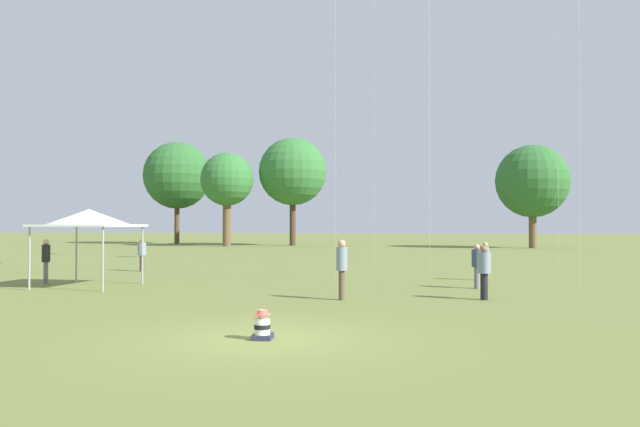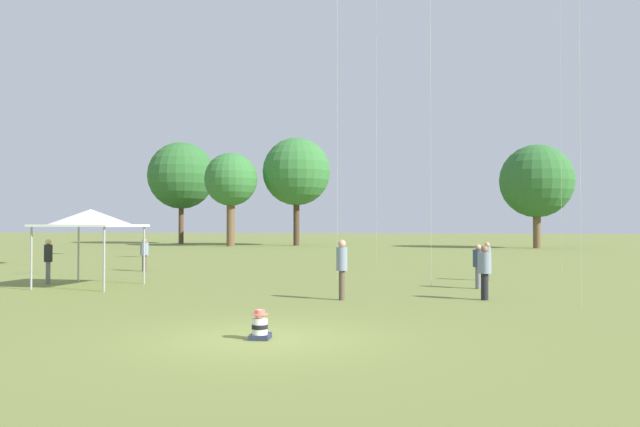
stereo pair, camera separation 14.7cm
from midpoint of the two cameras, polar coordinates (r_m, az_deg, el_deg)
The scene contains 13 objects.
ground_plane at distance 12.29m, azimuth -5.56°, elevation -11.35°, with size 300.00×300.00×0.00m, color olive.
seated_toddler at distance 12.20m, azimuth -5.66°, elevation -10.28°, with size 0.41×0.50×0.58m.
person_standing_0 at distance 30.71m, azimuth -16.10°, elevation -3.40°, with size 0.42×0.42×1.56m.
person_standing_1 at distance 25.53m, azimuth 14.72°, elevation -3.89°, with size 0.30×0.30×1.52m.
person_standing_2 at distance 18.94m, azimuth 14.55°, elevation -4.84°, with size 0.50×0.50×1.59m.
person_standing_3 at distance 22.20m, azimuth 13.97°, elevation -4.36°, with size 0.47×0.47×1.53m.
person_standing_4 at distance 25.40m, azimuth -23.92°, elevation -3.64°, with size 0.34×0.34×1.67m.
person_standing_5 at distance 18.30m, azimuth 1.77°, elevation -4.60°, with size 0.46×0.46×1.76m.
canopy_tent at distance 23.61m, azimuth -20.55°, elevation -0.42°, with size 3.06×3.06×2.76m.
distant_tree_0 at distance 66.64m, azimuth -2.58°, elevation 3.83°, with size 7.22×7.22×11.50m.
distant_tree_1 at distance 62.30m, azimuth 18.78°, elevation 2.80°, with size 6.88×6.88×9.78m.
distant_tree_2 at distance 65.00m, azimuth -8.57°, elevation 3.03°, with size 5.48×5.48×9.65m.
distant_tree_3 at distance 74.45m, azimuth -12.99°, elevation 3.39°, with size 7.76×7.76×11.83m.
Camera 1 is at (3.35, -11.61, 2.20)m, focal length 35.00 mm.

